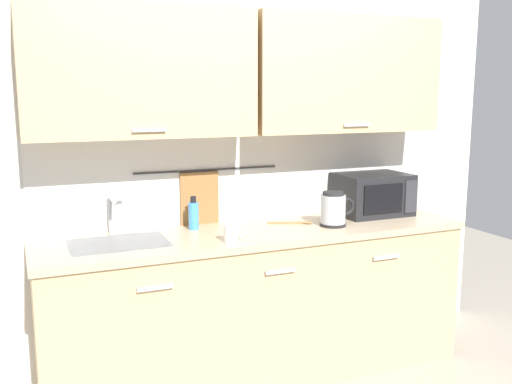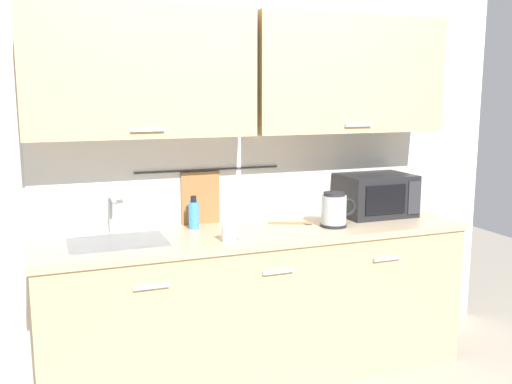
{
  "view_description": "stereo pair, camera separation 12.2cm",
  "coord_description": "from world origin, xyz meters",
  "views": [
    {
      "loc": [
        -1.29,
        -2.7,
        1.69
      ],
      "look_at": [
        0.0,
        0.33,
        1.12
      ],
      "focal_mm": 40.23,
      "sensor_mm": 36.0,
      "label": 1
    },
    {
      "loc": [
        -1.18,
        -2.74,
        1.69
      ],
      "look_at": [
        0.0,
        0.33,
        1.12
      ],
      "focal_mm": 40.23,
      "sensor_mm": 36.0,
      "label": 2
    }
  ],
  "objects": [
    {
      "name": "sink_faucet",
      "position": [
        -0.8,
        0.53,
        1.04
      ],
      "size": [
        0.09,
        0.17,
        0.22
      ],
      "color": "#B2B5BA",
      "rests_on": "counter_unit"
    },
    {
      "name": "electric_kettle",
      "position": [
        0.46,
        0.22,
        1.0
      ],
      "size": [
        0.23,
        0.16,
        0.21
      ],
      "color": "black",
      "rests_on": "counter_unit"
    },
    {
      "name": "wooden_spoon",
      "position": [
        0.28,
        0.36,
        0.91
      ],
      "size": [
        0.26,
        0.14,
        0.01
      ],
      "color": "#9E7042",
      "rests_on": "counter_unit"
    },
    {
      "name": "microwave",
      "position": [
        0.86,
        0.41,
        1.04
      ],
      "size": [
        0.46,
        0.35,
        0.27
      ],
      "color": "black",
      "rests_on": "counter_unit"
    },
    {
      "name": "counter_unit",
      "position": [
        -0.01,
        0.3,
        0.46
      ],
      "size": [
        2.53,
        0.64,
        0.9
      ],
      "color": "tan",
      "rests_on": "ground"
    },
    {
      "name": "mug_near_sink",
      "position": [
        -0.24,
        0.1,
        0.95
      ],
      "size": [
        0.12,
        0.08,
        0.09
      ],
      "color": "silver",
      "rests_on": "counter_unit"
    },
    {
      "name": "back_wall_assembly",
      "position": [
        -0.0,
        0.53,
        1.52
      ],
      "size": [
        3.7,
        0.41,
        2.5
      ],
      "color": "silver",
      "rests_on": "ground"
    },
    {
      "name": "dish_soap_bottle",
      "position": [
        -0.34,
        0.46,
        0.99
      ],
      "size": [
        0.06,
        0.06,
        0.2
      ],
      "color": "#3F8CD8",
      "rests_on": "counter_unit"
    }
  ]
}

